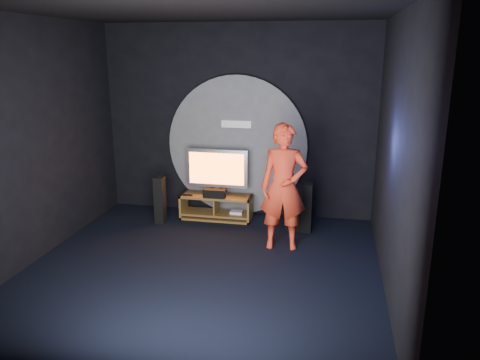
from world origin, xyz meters
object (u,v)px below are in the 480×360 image
tower_speaker_right (307,208)px  media_console (217,208)px  player (284,187)px  tower_speaker_left (160,200)px  subwoofer (295,219)px  tv (217,170)px

tower_speaker_right → media_console: bearing=169.1°
tower_speaker_right → player: (-0.33, -0.73, 0.56)m
tower_speaker_right → player: 0.98m
tower_speaker_left → tower_speaker_right: bearing=1.8°
media_console → tower_speaker_right: bearing=-10.9°
subwoofer → player: player is taller
tower_speaker_right → subwoofer: (-0.20, 0.11, -0.25)m
media_console → player: 1.87m
tower_speaker_left → player: size_ratio=0.43×
player → tower_speaker_left: bearing=157.4°
media_console → subwoofer: (1.46, -0.21, -0.02)m
player → subwoofer: bearing=74.5°
tv → tower_speaker_right: size_ratio=1.33×
tv → player: (1.34, -1.12, 0.08)m
tower_speaker_right → tv: bearing=166.9°
tv → tower_speaker_right: bearing=-13.1°
tower_speaker_left → player: (2.28, -0.65, 0.56)m
tv → player: player is taller
tower_speaker_right → player: player is taller
subwoofer → tower_speaker_right: bearing=-28.7°
tower_speaker_left → tower_speaker_right: same height
tv → tower_speaker_left: (-0.94, -0.47, -0.49)m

